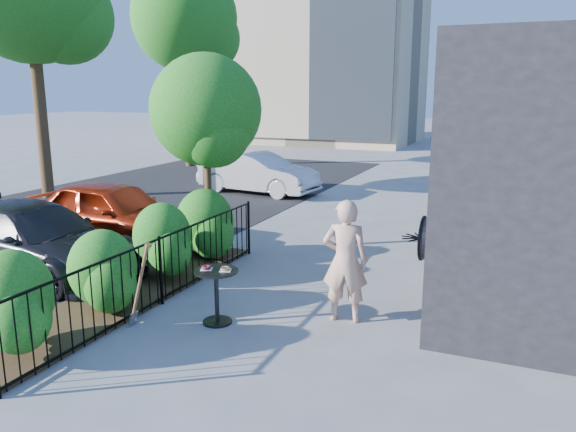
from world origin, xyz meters
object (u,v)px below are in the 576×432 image
at_px(cafe_table, 216,286).
at_px(car_red, 113,213).
at_px(woman, 345,261).
at_px(patio_tree, 208,117).
at_px(shovel, 139,290).
at_px(street_tree_far, 185,24).
at_px(car_darkgrey, 34,239).
at_px(car_silver, 258,173).

relative_size(cafe_table, car_red, 0.21).
bearing_deg(woman, patio_tree, -41.76).
bearing_deg(shovel, street_tree_far, 120.37).
xyz_separation_m(woman, car_darkgrey, (-5.80, -0.17, -0.26)).
xyz_separation_m(car_red, car_silver, (0.14, 6.79, -0.04)).
bearing_deg(street_tree_far, car_red, -64.62).
height_order(street_tree_far, car_red, street_tree_far).
height_order(patio_tree, car_red, patio_tree).
bearing_deg(street_tree_far, car_darkgrey, -68.18).
distance_m(patio_tree, car_red, 3.08).
distance_m(car_red, car_darkgrey, 2.14).
xyz_separation_m(patio_tree, cafe_table, (1.90, -3.05, -2.21)).
distance_m(car_red, car_silver, 6.79).
bearing_deg(car_darkgrey, woman, -83.04).
xyz_separation_m(patio_tree, shovel, (0.98, -3.62, -2.20)).
bearing_deg(car_silver, shovel, -155.52).
height_order(patio_tree, car_silver, patio_tree).
height_order(cafe_table, car_silver, car_silver).
bearing_deg(woman, shovel, 18.86).
distance_m(patio_tree, car_silver, 7.18).
height_order(car_red, car_silver, car_red).
height_order(woman, car_darkgrey, woman).
bearing_deg(patio_tree, shovel, -74.81).
distance_m(patio_tree, woman, 4.59).
bearing_deg(car_darkgrey, cafe_table, -93.57).
xyz_separation_m(street_tree_far, car_red, (5.44, -11.46, -5.22)).
bearing_deg(shovel, patio_tree, 105.19).
bearing_deg(car_silver, woman, -139.63).
bearing_deg(car_red, car_silver, 1.54).
relative_size(woman, shovel, 1.39).
xyz_separation_m(woman, car_silver, (-5.67, 8.76, -0.24)).
distance_m(shovel, car_silver, 10.62).
distance_m(street_tree_far, car_red, 13.71).
bearing_deg(street_tree_far, car_silver, -39.97).
distance_m(woman, car_darkgrey, 5.81).
bearing_deg(car_red, car_darkgrey, -177.10).
bearing_deg(car_darkgrey, car_red, 5.52).
relative_size(street_tree_far, car_red, 2.03).
xyz_separation_m(cafe_table, car_silver, (-4.02, 9.58, 0.11)).
height_order(car_red, car_darkgrey, car_red).
bearing_deg(cafe_table, woman, 26.32).
distance_m(woman, car_silver, 10.44).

